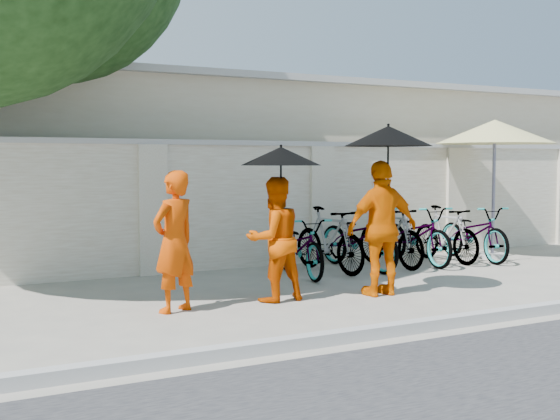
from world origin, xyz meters
name	(u,v)px	position (x,y,z in m)	size (l,w,h in m)	color
ground	(309,305)	(0.00, 0.00, 0.00)	(80.00, 80.00, 0.00)	#A39B8C
kerb	(394,329)	(0.00, -1.70, 0.06)	(40.00, 0.16, 0.12)	#A2A2A2
compound_wall	(266,206)	(1.00, 3.20, 1.00)	(20.00, 0.30, 2.00)	silver
building_behind	(230,168)	(2.00, 7.00, 1.60)	(14.00, 6.00, 3.20)	beige
monk_left	(174,242)	(-1.58, 0.37, 0.82)	(0.60, 0.39, 1.64)	#C93B01
monk_center	(274,239)	(-0.27, 0.40, 0.78)	(0.75, 0.59, 1.55)	#C74300
parasol_center	(281,156)	(-0.22, 0.32, 1.81)	(0.99, 0.99, 1.04)	black
monk_right	(382,228)	(1.14, 0.08, 0.88)	(1.03, 0.43, 1.76)	#DE5D00
parasol_right	(388,136)	(1.16, 0.00, 2.06)	(1.12, 1.12, 1.20)	black
patio_umbrella	(495,133)	(4.98, 2.03, 2.24)	(2.42, 2.42, 2.48)	#A2A2A2
bike_0	(301,247)	(0.95, 1.89, 0.45)	(0.60, 1.72, 0.90)	slate
bike_1	(329,240)	(1.54, 2.04, 0.51)	(0.48, 1.71, 1.03)	slate
bike_2	(359,238)	(2.13, 2.09, 0.51)	(0.68, 1.95, 1.02)	slate
bike_3	(390,236)	(2.72, 2.04, 0.51)	(0.48, 1.69, 1.02)	slate
bike_4	(417,235)	(3.31, 2.09, 0.50)	(0.66, 1.89, 0.99)	slate
bike_5	(446,234)	(3.91, 2.05, 0.49)	(0.46, 1.62, 0.97)	slate
bike_6	(474,233)	(4.50, 1.99, 0.48)	(0.64, 1.84, 0.96)	slate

